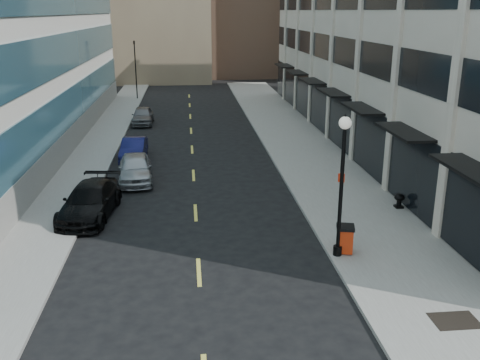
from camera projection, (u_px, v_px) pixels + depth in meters
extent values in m
cube|color=gray|center=(321.00, 170.00, 31.46)|extent=(5.00, 80.00, 0.15)
cube|color=gray|center=(78.00, 177.00, 30.14)|extent=(3.00, 80.00, 0.15)
cube|color=beige|center=(439.00, 11.00, 36.29)|extent=(14.00, 46.00, 18.00)
cube|color=black|center=(333.00, 115.00, 37.75)|extent=(0.18, 46.00, 3.60)
cube|color=black|center=(337.00, 50.00, 36.39)|extent=(0.12, 46.00, 1.80)
cube|color=beige|center=(466.00, 12.00, 19.51)|extent=(0.35, 0.60, 18.00)
cube|color=beige|center=(402.00, 12.00, 25.20)|extent=(0.35, 0.60, 18.00)
cube|color=beige|center=(362.00, 12.00, 30.89)|extent=(0.35, 0.60, 18.00)
cube|color=beige|center=(334.00, 11.00, 36.58)|extent=(0.35, 0.60, 18.00)
cube|color=beige|center=(314.00, 11.00, 42.27)|extent=(0.35, 0.60, 18.00)
cube|color=beige|center=(299.00, 11.00, 47.96)|extent=(0.35, 0.60, 18.00)
cube|color=beige|center=(287.00, 11.00, 53.65)|extent=(0.35, 0.60, 18.00)
cube|color=black|center=(472.00, 170.00, 18.15)|extent=(1.30, 4.00, 0.12)
cube|color=black|center=(404.00, 132.00, 23.84)|extent=(1.30, 4.00, 0.12)
cube|color=black|center=(361.00, 108.00, 29.53)|extent=(1.30, 4.00, 0.12)
cube|color=black|center=(333.00, 93.00, 35.22)|extent=(1.30, 4.00, 0.12)
cube|color=black|center=(312.00, 81.00, 40.91)|extent=(1.30, 4.00, 0.12)
cube|color=black|center=(297.00, 72.00, 46.60)|extent=(1.30, 4.00, 0.12)
cube|color=black|center=(284.00, 66.00, 52.29)|extent=(1.30, 4.00, 0.12)
cube|color=gray|center=(74.00, 136.00, 36.39)|extent=(0.20, 46.00, 1.80)
cube|color=#2D596A|center=(71.00, 105.00, 35.75)|extent=(0.14, 45.60, 2.40)
cube|color=#2D596A|center=(66.00, 52.00, 34.69)|extent=(0.14, 45.60, 2.40)
cube|color=beige|center=(318.00, 3.00, 73.06)|extent=(10.00, 14.00, 20.00)
cube|color=black|center=(455.00, 321.00, 16.08)|extent=(1.40, 1.00, 0.01)
cube|color=#D8CC4C|center=(199.00, 272.00, 19.39)|extent=(0.15, 2.20, 0.01)
cube|color=#D8CC4C|center=(196.00, 213.00, 25.08)|extent=(0.15, 2.20, 0.01)
cube|color=#D8CC4C|center=(194.00, 175.00, 30.77)|extent=(0.15, 2.20, 0.01)
cube|color=#D8CC4C|center=(192.00, 149.00, 36.46)|extent=(0.15, 2.20, 0.01)
cube|color=#D8CC4C|center=(191.00, 131.00, 42.15)|extent=(0.15, 2.20, 0.01)
cube|color=#D8CC4C|center=(190.00, 116.00, 47.84)|extent=(0.15, 2.20, 0.01)
cube|color=#D8CC4C|center=(190.00, 105.00, 53.53)|extent=(0.15, 2.20, 0.01)
cube|color=#D8CC4C|center=(189.00, 96.00, 59.22)|extent=(0.15, 2.20, 0.01)
cylinder|color=black|center=(136.00, 71.00, 55.90)|extent=(0.12, 0.12, 6.00)
imported|color=black|center=(134.00, 42.00, 54.99)|extent=(0.66, 0.66, 1.98)
imported|color=black|center=(90.00, 201.00, 24.41)|extent=(2.65, 5.36, 1.50)
imported|color=#A1A5AA|center=(135.00, 168.00, 29.46)|extent=(2.20, 4.64, 1.53)
imported|color=#14164B|center=(134.00, 149.00, 33.85)|extent=(1.54, 4.13, 1.35)
imported|color=slate|center=(143.00, 116.00, 44.41)|extent=(1.69, 4.20, 1.43)
cube|color=#BB2B0C|center=(345.00, 240.00, 20.48)|extent=(0.72, 0.72, 0.97)
cube|color=black|center=(346.00, 227.00, 20.32)|extent=(0.82, 0.82, 0.12)
cylinder|color=black|center=(337.00, 246.00, 20.89)|extent=(0.06, 0.21, 0.21)
cylinder|color=black|center=(347.00, 246.00, 20.93)|extent=(0.06, 0.21, 0.21)
cylinder|color=black|center=(337.00, 250.00, 20.36)|extent=(0.33, 0.33, 0.37)
cylinder|color=black|center=(341.00, 191.00, 19.63)|extent=(0.14, 0.14, 4.76)
sphere|color=silver|center=(345.00, 123.00, 18.86)|extent=(0.46, 0.46, 0.46)
cone|color=black|center=(346.00, 116.00, 18.78)|extent=(0.12, 0.12, 0.19)
cylinder|color=slate|center=(340.00, 197.00, 23.15)|extent=(0.04, 0.04, 2.43)
cube|color=red|center=(341.00, 178.00, 22.87)|extent=(0.28, 0.11, 0.38)
cube|color=black|center=(399.00, 206.00, 25.30)|extent=(0.38, 0.38, 0.11)
cylinder|color=black|center=(399.00, 202.00, 25.24)|extent=(0.23, 0.23, 0.35)
ellipsoid|color=black|center=(400.00, 197.00, 25.16)|extent=(0.50, 0.50, 0.35)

